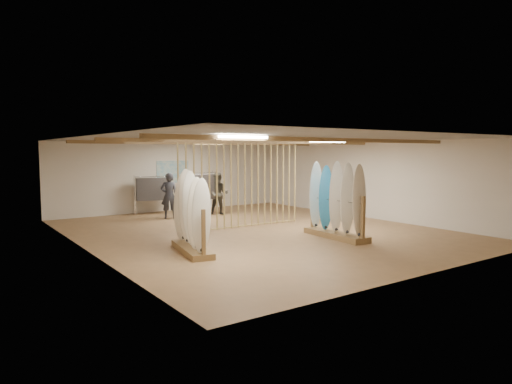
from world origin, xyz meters
TOP-DOWN VIEW (x-y plane):
  - floor at (0.00, 0.00)m, footprint 12.00×12.00m
  - ceiling at (0.00, 0.00)m, footprint 12.00×12.00m
  - wall_back at (0.00, 6.00)m, footprint 12.00×0.00m
  - wall_front at (0.00, -6.00)m, footprint 12.00×0.00m
  - wall_left at (-5.00, 0.00)m, footprint 0.00×12.00m
  - wall_right at (5.00, 0.00)m, footprint 0.00×12.00m
  - ceiling_slats at (0.00, 0.00)m, footprint 9.50×6.12m
  - light_panels at (0.00, 0.00)m, footprint 1.20×0.35m
  - bamboo_partition at (0.00, 0.80)m, footprint 4.45×0.05m
  - poster at (0.00, 5.98)m, footprint 1.40×0.03m
  - rack_left at (-2.96, -1.54)m, footprint 0.92×2.09m
  - rack_right at (1.24, -2.17)m, footprint 0.72×2.25m
  - clothing_rack_a at (-1.12, 5.29)m, footprint 1.38×0.66m
  - clothing_rack_b at (0.23, 3.92)m, footprint 1.52×0.76m
  - shopper_a at (-1.08, 3.94)m, footprint 0.82×0.70m
  - shopper_b at (0.89, 3.79)m, footprint 1.13×1.10m

SIDE VIEW (x-z plane):
  - floor at x=0.00m, z-range 0.00..0.00m
  - rack_left at x=-2.96m, z-range -0.31..1.63m
  - rack_right at x=1.24m, z-range -0.34..1.77m
  - shopper_b at x=0.89m, z-range 0.00..1.84m
  - shopper_a at x=-1.08m, z-range 0.00..1.89m
  - clothing_rack_a at x=-1.12m, z-range 0.23..1.74m
  - clothing_rack_b at x=0.23m, z-range 0.25..1.93m
  - bamboo_partition at x=0.00m, z-range 0.01..2.79m
  - wall_back at x=0.00m, z-range -4.60..7.40m
  - wall_front at x=0.00m, z-range -4.60..7.40m
  - wall_left at x=-5.00m, z-range -4.60..7.40m
  - wall_right at x=5.00m, z-range -4.60..7.40m
  - poster at x=0.00m, z-range 1.15..2.05m
  - ceiling_slats at x=0.00m, z-range 2.67..2.77m
  - light_panels at x=0.00m, z-range 2.71..2.77m
  - ceiling at x=0.00m, z-range 2.80..2.80m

